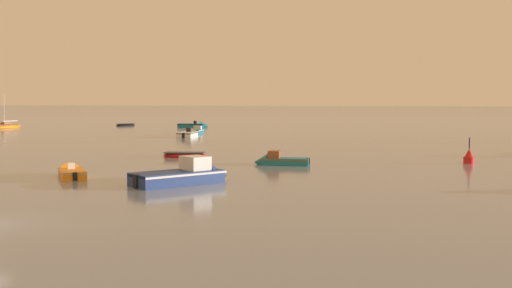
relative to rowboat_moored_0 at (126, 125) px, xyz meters
name	(u,v)px	position (x,y,z in m)	size (l,w,h in m)	color
rowboat_moored_0	(126,125)	(0.00, 0.00, 0.00)	(3.60, 3.51, 0.59)	black
sailboat_moored_0	(7,127)	(-17.31, -12.57, 0.12)	(3.52, 6.00, 6.42)	orange
motorboat_moored_2	(196,126)	(15.36, -4.36, 0.10)	(5.71, 2.05, 1.93)	#197084
motorboat_moored_4	(197,131)	(20.52, -21.59, 0.09)	(1.71, 4.42, 1.64)	#197084
motorboat_moored_5	(277,162)	(39.26, -64.60, 0.10)	(4.53, 1.64, 1.69)	#197084
motorboat_moored_6	(189,135)	(21.87, -30.74, 0.10)	(2.29, 5.75, 1.93)	white
motorboat_moored_7	(71,173)	(26.49, -74.52, 0.05)	(3.61, 4.50, 1.50)	orange
motorboat_moored_9	(191,177)	(35.52, -76.22, 0.22)	(6.12, 6.50, 2.53)	navy
rowboat_moored_2	(185,155)	(30.04, -59.60, 0.01)	(4.07, 1.70, 0.63)	red
channel_buoy	(469,158)	(54.66, -60.65, 0.30)	(0.90, 0.90, 2.30)	red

